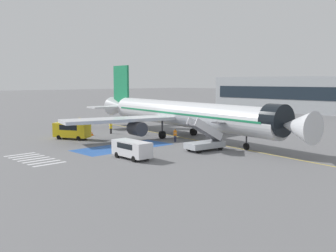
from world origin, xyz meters
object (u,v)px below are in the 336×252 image
(service_van_0, at_px, (72,130))
(boarding_stairs_forward, at_px, (205,142))
(ground_crew_0, at_px, (138,128))
(fuel_tanker, at_px, (237,114))
(service_van_1, at_px, (132,148))
(traffic_cone_0, at_px, (92,134))
(airliner, at_px, (182,114))
(ground_crew_1, at_px, (111,128))
(ground_crew_2, at_px, (175,134))

(service_van_0, bearing_deg, boarding_stairs_forward, -98.17)
(service_van_0, xyz_separation_m, ground_crew_0, (2.89, 9.89, -0.35))
(fuel_tanker, xyz_separation_m, service_van_1, (15.69, -40.21, -0.44))
(boarding_stairs_forward, distance_m, traffic_cone_0, 20.70)
(airliner, distance_m, traffic_cone_0, 14.30)
(ground_crew_1, bearing_deg, ground_crew_0, -43.90)
(airliner, bearing_deg, traffic_cone_0, -44.85)
(fuel_tanker, distance_m, ground_crew_2, 30.46)
(boarding_stairs_forward, bearing_deg, traffic_cone_0, -164.57)
(ground_crew_2, xyz_separation_m, traffic_cone_0, (-13.25, -4.78, -0.76))
(service_van_1, distance_m, traffic_cone_0, 19.62)
(traffic_cone_0, bearing_deg, ground_crew_1, 86.03)
(fuel_tanker, relative_size, service_van_0, 1.61)
(service_van_0, xyz_separation_m, ground_crew_2, (12.06, 8.91, -0.33))
(boarding_stairs_forward, bearing_deg, airliner, 156.64)
(boarding_stairs_forward, height_order, service_van_0, boarding_stairs_forward)
(fuel_tanker, xyz_separation_m, ground_crew_1, (-2.44, -29.98, -0.64))
(airliner, xyz_separation_m, ground_crew_0, (-7.05, -2.62, -2.48))
(boarding_stairs_forward, relative_size, fuel_tanker, 0.61)
(fuel_tanker, relative_size, ground_crew_1, 5.25)
(fuel_tanker, relative_size, ground_crew_2, 4.88)
(boarding_stairs_forward, relative_size, service_van_1, 1.09)
(airliner, distance_m, fuel_tanker, 26.42)
(ground_crew_0, bearing_deg, boarding_stairs_forward, 22.45)
(traffic_cone_0, bearing_deg, ground_crew_0, 54.74)
(boarding_stairs_forward, relative_size, ground_crew_1, 3.22)
(service_van_1, height_order, ground_crew_1, service_van_1)
(fuel_tanker, bearing_deg, ground_crew_0, -176.01)
(fuel_tanker, bearing_deg, ground_crew_2, -158.59)
(service_van_0, height_order, service_van_1, service_van_0)
(service_van_0, xyz_separation_m, service_van_1, (17.17, -2.74, -0.22))
(service_van_1, bearing_deg, airliner, -152.51)
(airliner, bearing_deg, service_van_0, -30.30)
(ground_crew_2, bearing_deg, fuel_tanker, 79.46)
(airliner, xyz_separation_m, service_van_0, (-9.93, -12.51, -2.13))
(service_van_0, height_order, traffic_cone_0, service_van_0)
(service_van_1, bearing_deg, fuel_tanker, -156.59)
(boarding_stairs_forward, xyz_separation_m, fuel_tanker, (-17.85, 30.72, 0.61))
(service_van_0, bearing_deg, service_van_1, -126.48)
(airliner, bearing_deg, boarding_stairs_forward, 66.64)
(ground_crew_0, xyz_separation_m, ground_crew_1, (-3.84, -2.40, -0.06))
(service_van_0, distance_m, service_van_1, 17.39)
(airliner, relative_size, ground_crew_1, 25.84)
(ground_crew_0, bearing_deg, ground_crew_2, 27.17)
(service_van_0, relative_size, ground_crew_0, 3.08)
(fuel_tanker, bearing_deg, boarding_stairs_forward, -148.77)
(airliner, relative_size, traffic_cone_0, 73.30)
(boarding_stairs_forward, xyz_separation_m, ground_crew_0, (-16.44, 3.14, 0.03))
(airliner, bearing_deg, ground_crew_1, -57.12)
(fuel_tanker, distance_m, service_van_0, 37.50)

